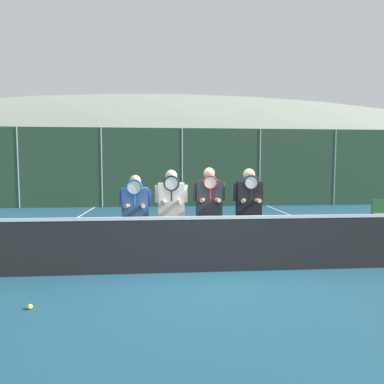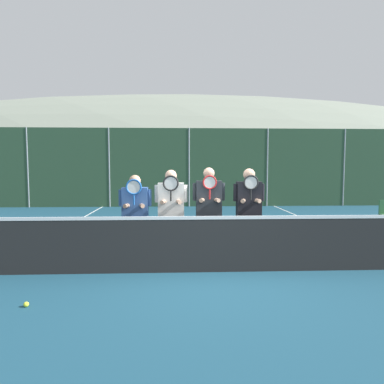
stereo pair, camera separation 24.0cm
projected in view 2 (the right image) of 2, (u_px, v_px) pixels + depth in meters
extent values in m
plane|color=navy|center=(208.00, 272.00, 5.97)|extent=(120.00, 120.00, 0.00)
ellipsoid|color=gray|center=(180.00, 176.00, 59.90)|extent=(125.36, 69.64, 24.38)
cube|color=#9EA3A8|center=(182.00, 171.00, 23.33)|extent=(18.40, 5.00, 2.94)
cube|color=#4C4C51|center=(182.00, 147.00, 23.20)|extent=(18.90, 5.50, 0.36)
cylinder|color=gray|center=(28.00, 168.00, 15.07)|extent=(0.06, 0.06, 3.52)
cylinder|color=gray|center=(109.00, 168.00, 15.22)|extent=(0.06, 0.06, 3.52)
cylinder|color=gray|center=(189.00, 168.00, 15.38)|extent=(0.06, 0.06, 3.52)
cylinder|color=gray|center=(267.00, 168.00, 15.53)|extent=(0.06, 0.06, 3.52)
cylinder|color=gray|center=(344.00, 168.00, 15.69)|extent=(0.06, 0.06, 3.52)
cube|color=#2D4C33|center=(189.00, 168.00, 15.38)|extent=(21.37, 0.02, 3.52)
cube|color=black|center=(209.00, 246.00, 5.94)|extent=(10.30, 0.02, 0.94)
cube|color=white|center=(209.00, 218.00, 5.90)|extent=(10.30, 0.03, 0.06)
cube|color=white|center=(47.00, 238.00, 8.79)|extent=(0.05, 16.00, 0.01)
cube|color=white|center=(343.00, 235.00, 9.13)|extent=(0.05, 16.00, 0.01)
cylinder|color=white|center=(129.00, 242.00, 6.54)|extent=(0.13, 0.13, 0.81)
cylinder|color=white|center=(143.00, 242.00, 6.55)|extent=(0.13, 0.13, 0.81)
cube|color=#335693|center=(135.00, 204.00, 6.48)|extent=(0.49, 0.22, 0.64)
sphere|color=tan|center=(135.00, 181.00, 6.45)|extent=(0.22, 0.22, 0.22)
cylinder|color=#335693|center=(121.00, 198.00, 6.46)|extent=(0.08, 0.08, 0.31)
cylinder|color=#335693|center=(149.00, 198.00, 6.49)|extent=(0.08, 0.08, 0.31)
cylinder|color=tan|center=(128.00, 205.00, 6.39)|extent=(0.16, 0.27, 0.08)
cylinder|color=tan|center=(141.00, 205.00, 6.40)|extent=(0.16, 0.27, 0.08)
cylinder|color=#1E5BAD|center=(134.00, 199.00, 6.30)|extent=(0.03, 0.03, 0.20)
torus|color=#1E5BAD|center=(134.00, 187.00, 6.28)|extent=(0.29, 0.03, 0.29)
cylinder|color=silver|center=(134.00, 187.00, 6.28)|extent=(0.24, 0.00, 0.24)
cylinder|color=black|center=(164.00, 240.00, 6.61)|extent=(0.13, 0.13, 0.85)
cylinder|color=black|center=(178.00, 240.00, 6.63)|extent=(0.13, 0.13, 0.85)
cube|color=white|center=(171.00, 200.00, 6.56)|extent=(0.49, 0.22, 0.68)
sphere|color=tan|center=(171.00, 176.00, 6.52)|extent=(0.22, 0.22, 0.22)
cylinder|color=white|center=(157.00, 194.00, 6.54)|extent=(0.08, 0.08, 0.33)
cylinder|color=white|center=(185.00, 194.00, 6.56)|extent=(0.08, 0.08, 0.33)
cylinder|color=tan|center=(164.00, 202.00, 6.47)|extent=(0.16, 0.27, 0.08)
cylinder|color=tan|center=(177.00, 202.00, 6.48)|extent=(0.16, 0.27, 0.08)
cylinder|color=black|center=(171.00, 196.00, 6.37)|extent=(0.03, 0.03, 0.20)
torus|color=black|center=(171.00, 183.00, 6.35)|extent=(0.30, 0.03, 0.30)
cylinder|color=silver|center=(171.00, 183.00, 6.35)|extent=(0.25, 0.00, 0.25)
cylinder|color=black|center=(202.00, 239.00, 6.66)|extent=(0.13, 0.13, 0.87)
cylinder|color=black|center=(216.00, 238.00, 6.67)|extent=(0.13, 0.13, 0.87)
cube|color=#282D33|center=(209.00, 199.00, 6.61)|extent=(0.49, 0.22, 0.69)
sphere|color=tan|center=(209.00, 173.00, 6.57)|extent=(0.22, 0.22, 0.22)
cylinder|color=#282D33|center=(195.00, 192.00, 6.58)|extent=(0.08, 0.08, 0.34)
cylinder|color=#282D33|center=(223.00, 192.00, 6.61)|extent=(0.08, 0.08, 0.34)
cylinder|color=tan|center=(203.00, 200.00, 6.51)|extent=(0.16, 0.27, 0.08)
cylinder|color=tan|center=(216.00, 200.00, 6.52)|extent=(0.16, 0.27, 0.08)
cylinder|color=red|center=(210.00, 194.00, 6.42)|extent=(0.03, 0.03, 0.20)
torus|color=red|center=(210.00, 182.00, 6.40)|extent=(0.27, 0.03, 0.27)
cylinder|color=silver|center=(210.00, 182.00, 6.40)|extent=(0.22, 0.00, 0.22)
cylinder|color=black|center=(242.00, 239.00, 6.65)|extent=(0.13, 0.13, 0.86)
cylinder|color=black|center=(255.00, 239.00, 6.67)|extent=(0.13, 0.13, 0.86)
cube|color=black|center=(249.00, 199.00, 6.60)|extent=(0.47, 0.22, 0.68)
sphere|color=tan|center=(249.00, 174.00, 6.56)|extent=(0.23, 0.23, 0.23)
cylinder|color=black|center=(236.00, 192.00, 6.58)|extent=(0.08, 0.08, 0.34)
cylinder|color=black|center=(262.00, 192.00, 6.60)|extent=(0.08, 0.08, 0.34)
cylinder|color=tan|center=(244.00, 201.00, 6.51)|extent=(0.16, 0.27, 0.08)
cylinder|color=tan|center=(256.00, 200.00, 6.52)|extent=(0.16, 0.27, 0.08)
cylinder|color=black|center=(251.00, 195.00, 6.41)|extent=(0.03, 0.03, 0.20)
torus|color=black|center=(251.00, 183.00, 6.39)|extent=(0.29, 0.03, 0.29)
cylinder|color=silver|center=(251.00, 183.00, 6.39)|extent=(0.24, 0.00, 0.24)
cube|color=#B2B7BC|center=(51.00, 187.00, 18.13)|extent=(4.46, 1.90, 0.77)
cube|color=#2D3842|center=(51.00, 174.00, 18.07)|extent=(2.45, 1.75, 0.63)
cylinder|color=black|center=(74.00, 196.00, 17.25)|extent=(0.60, 0.16, 0.60)
cylinder|color=black|center=(84.00, 193.00, 19.19)|extent=(0.60, 0.16, 0.60)
cylinder|color=black|center=(15.00, 197.00, 17.13)|extent=(0.60, 0.16, 0.60)
cylinder|color=black|center=(32.00, 193.00, 19.06)|extent=(0.60, 0.16, 0.60)
cube|color=#285638|center=(150.00, 186.00, 18.50)|extent=(4.77, 1.89, 0.84)
cube|color=#2D3842|center=(150.00, 172.00, 18.44)|extent=(2.62, 1.74, 0.69)
cylinder|color=black|center=(179.00, 196.00, 17.64)|extent=(0.60, 0.16, 0.60)
cylinder|color=black|center=(179.00, 193.00, 19.56)|extent=(0.60, 0.16, 0.60)
cylinder|color=black|center=(119.00, 196.00, 17.50)|extent=(0.60, 0.16, 0.60)
cylinder|color=black|center=(124.00, 193.00, 19.42)|extent=(0.60, 0.16, 0.60)
cube|color=slate|center=(248.00, 187.00, 18.30)|extent=(4.47, 1.78, 0.76)
cube|color=#2D3842|center=(248.00, 174.00, 18.25)|extent=(2.46, 1.63, 0.62)
cylinder|color=black|center=(279.00, 196.00, 17.49)|extent=(0.60, 0.16, 0.60)
cylinder|color=black|center=(270.00, 193.00, 19.30)|extent=(0.60, 0.16, 0.60)
cylinder|color=black|center=(223.00, 196.00, 17.37)|extent=(0.60, 0.16, 0.60)
cylinder|color=black|center=(219.00, 193.00, 19.17)|extent=(0.60, 0.16, 0.60)
cube|color=maroon|center=(334.00, 186.00, 18.76)|extent=(4.00, 1.87, 0.81)
cube|color=#2D3842|center=(334.00, 173.00, 18.70)|extent=(2.20, 1.72, 0.67)
cylinder|color=black|center=(366.00, 195.00, 17.90)|extent=(0.60, 0.16, 0.60)
cylinder|color=black|center=(348.00, 192.00, 19.80)|extent=(0.60, 0.16, 0.60)
cylinder|color=black|center=(318.00, 195.00, 17.79)|extent=(0.60, 0.16, 0.60)
cylinder|color=black|center=(304.00, 192.00, 19.68)|extent=(0.60, 0.16, 0.60)
cube|color=#333338|center=(384.00, 223.00, 9.87)|extent=(0.06, 0.32, 0.40)
sphere|color=#CCDB33|center=(26.00, 304.00, 4.50)|extent=(0.07, 0.07, 0.07)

